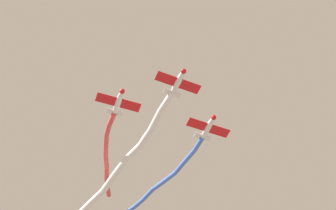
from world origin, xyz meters
TOP-DOWN VIEW (x-y plane):
  - airplane_lead at (-0.48, -4.22)m, footprint 4.49×6.04m
  - smoke_trail_lead at (15.69, -1.89)m, footprint 28.53×7.23m
  - airplane_left_wing at (4.84, -10.97)m, footprint 4.50×6.05m
  - smoke_trail_left_wing at (19.12, -8.43)m, footprint 24.20×7.61m
  - airplane_right_wing at (5.68, 1.79)m, footprint 4.57×6.12m
  - smoke_trail_right_wing at (16.74, -0.36)m, footprint 18.30×5.84m

SIDE VIEW (x-z plane):
  - smoke_trail_lead at x=15.69m, z-range 68.56..71.61m
  - airplane_lead at x=-0.48m, z-range 70.28..71.81m
  - airplane_left_wing at x=4.84m, z-range 70.28..71.81m
  - airplane_right_wing at x=5.68m, z-range 70.58..72.11m
  - smoke_trail_left_wing at x=19.12m, z-range 70.66..72.34m
  - smoke_trail_right_wing at x=16.74m, z-range 71.03..74.67m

